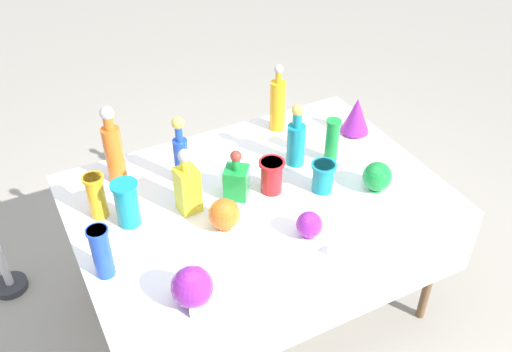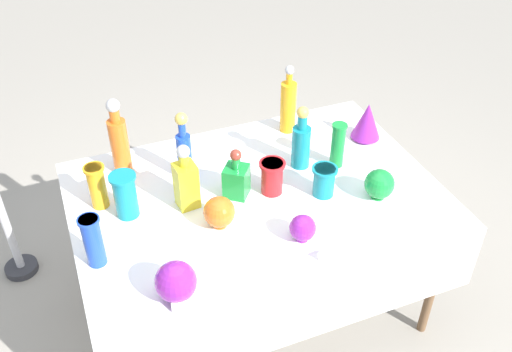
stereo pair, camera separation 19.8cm
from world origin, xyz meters
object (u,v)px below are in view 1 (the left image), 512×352
Objects in this scene: fluted_vase_0 at (356,115)px; tall_bottle_3 at (181,154)px; round_bowl_1 at (309,225)px; slender_vase_1 at (101,251)px; round_bowl_2 at (192,287)px; square_decanter_1 at (187,186)px; slender_vase_2 at (323,176)px; slender_vase_3 at (96,195)px; square_decanter_0 at (237,180)px; tall_bottle_2 at (113,149)px; round_bowl_0 at (224,214)px; round_bowl_3 at (377,177)px; tall_bottle_0 at (296,140)px; tall_bottle_1 at (278,103)px; slender_vase_4 at (332,140)px; cardboard_box_behind_left at (233,171)px; slender_vase_0 at (272,175)px; slender_vase_5 at (127,202)px.

tall_bottle_3 is at bearing 178.39° from fluted_vase_0.
fluted_vase_0 is 0.84m from round_bowl_1.
slender_vase_1 reaches higher than round_bowl_1.
square_decanter_1 is at bearing 69.50° from round_bowl_2.
slender_vase_2 is 1.00m from slender_vase_3.
square_decanter_0 is 0.76× the size of square_decanter_1.
slender_vase_3 is (-0.41, -0.06, -0.04)m from tall_bottle_3.
tall_bottle_2 is 1.61× the size of square_decanter_0.
square_decanter_0 is 0.69m from slender_vase_1.
square_decanter_0 is at bearing 50.74° from round_bowl_0.
slender_vase_2 is at bearing -14.46° from square_decanter_1.
slender_vase_1 is 1.24m from round_bowl_3.
tall_bottle_0 is 1.61× the size of fluted_vase_0.
round_bowl_2 is 1.02m from round_bowl_3.
round_bowl_2 is 1.14× the size of round_bowl_3.
tall_bottle_1 is at bearing 82.84° from slender_vase_2.
slender_vase_3 is at bearing 173.94° from slender_vase_4.
square_decanter_0 reaches higher than cardboard_box_behind_left.
slender_vase_0 is 0.34m from round_bowl_1.
round_bowl_1 is at bearing -51.52° from tall_bottle_2.
slender_vase_0 is at bearing -7.52° from slender_vase_5.
tall_bottle_0 is 0.24m from slender_vase_2.
round_bowl_2 is at bearing -130.87° from round_bowl_0.
tall_bottle_1 is at bearing 13.99° from slender_vase_3.
slender_vase_5 is at bearing -151.85° from tall_bottle_3.
tall_bottle_2 is at bearing 171.48° from fluted_vase_0.
slender_vase_3 is 0.66m from round_bowl_2.
slender_vase_4 is at bearing 11.10° from slender_vase_0.
slender_vase_1 is at bearing -164.08° from tall_bottle_0.
tall_bottle_0 is 1.42× the size of slender_vase_1.
cardboard_box_behind_left is (0.63, 0.90, -0.75)m from square_decanter_1.
slender_vase_3 is 1.45m from cardboard_box_behind_left.
tall_bottle_2 is at bearing -147.01° from cardboard_box_behind_left.
slender_vase_5 is at bearing 148.19° from round_bowl_0.
tall_bottle_0 is 1.54× the size of slender_vase_5.
fluted_vase_0 is at bearing 6.28° from slender_vase_5.
tall_bottle_2 reaches higher than slender_vase_1.
round_bowl_1 is at bearing -12.65° from slender_vase_1.
slender_vase_0 is at bearing -34.20° from tall_bottle_2.
slender_vase_3 is 0.91m from round_bowl_1.
tall_bottle_0 is at bearing -92.89° from cardboard_box_behind_left.
round_bowl_3 is (0.76, -0.47, -0.08)m from tall_bottle_3.
tall_bottle_0 is at bearing 158.98° from slender_vase_4.
tall_bottle_2 reaches higher than fluted_vase_0.
fluted_vase_0 is 0.35× the size of cardboard_box_behind_left.
round_bowl_2 is at bearing -156.21° from slender_vase_2.
square_decanter_0 reaches higher than fluted_vase_0.
square_decanter_0 is 1.70× the size of round_bowl_3.
tall_bottle_1 is at bearing 21.37° from slender_vase_5.
square_decanter_1 is 0.55× the size of cardboard_box_behind_left.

